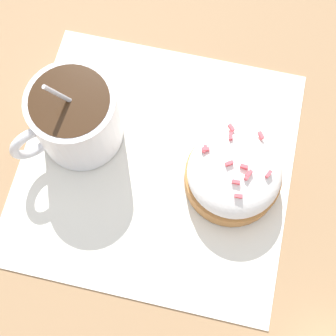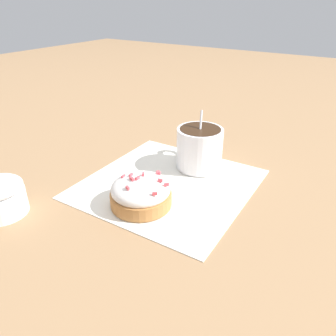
% 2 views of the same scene
% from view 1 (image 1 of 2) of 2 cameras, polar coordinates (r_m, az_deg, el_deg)
% --- Properties ---
extents(ground_plane, '(3.00, 3.00, 0.00)m').
position_cam_1_polar(ground_plane, '(0.47, -1.47, 0.38)').
color(ground_plane, '#93704C').
extents(paper_napkin, '(0.27, 0.27, 0.00)m').
position_cam_1_polar(paper_napkin, '(0.47, -1.48, 0.44)').
color(paper_napkin, white).
rests_on(paper_napkin, ground_plane).
extents(coffee_cup, '(0.09, 0.10, 0.10)m').
position_cam_1_polar(coffee_cup, '(0.45, -11.31, 6.09)').
color(coffee_cup, white).
rests_on(coffee_cup, paper_napkin).
extents(frosted_pastry, '(0.09, 0.09, 0.05)m').
position_cam_1_polar(frosted_pastry, '(0.45, 8.09, -0.31)').
color(frosted_pastry, '#B2753D').
rests_on(frosted_pastry, paper_napkin).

